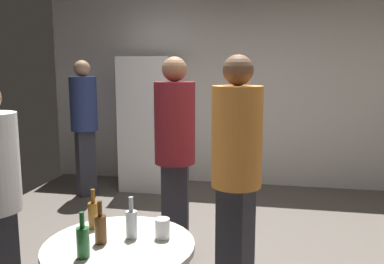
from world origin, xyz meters
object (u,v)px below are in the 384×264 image
Objects in this scene: refrigerator at (150,123)px; beer_bottle_green at (83,241)px; foreground_table at (120,262)px; beer_bottle_clear at (131,223)px; beer_bottle_brown at (101,228)px; beer_bottle_amber at (94,214)px; person_in_maroon_shirt at (175,144)px; plastic_cup_white at (163,228)px; person_in_orange_shirt at (236,162)px; person_in_navy_shirt at (84,118)px.

refrigerator is 7.83× the size of beer_bottle_green.
beer_bottle_clear reaches higher than foreground_table.
refrigerator reaches higher than beer_bottle_brown.
refrigerator is 7.83× the size of beer_bottle_amber.
beer_bottle_clear is 0.13× the size of person_in_maroon_shirt.
refrigerator is at bearing 108.03° from plastic_cup_white.
refrigerator reaches higher than beer_bottle_clear.
foreground_table is at bearing 7.49° from beer_bottle_brown.
plastic_cup_white is at bearing -8.49° from beer_bottle_amber.
beer_bottle_green is at bearing -78.21° from refrigerator.
person_in_orange_shirt is (0.55, 0.76, 0.39)m from foreground_table.
beer_bottle_clear reaches higher than plastic_cup_white.
beer_bottle_green is at bearing -10.90° from person_in_maroon_shirt.
beer_bottle_clear is 0.87m from person_in_orange_shirt.
person_in_navy_shirt reaches higher than beer_bottle_amber.
refrigerator reaches higher than beer_bottle_green.
beer_bottle_amber is 1.00× the size of beer_bottle_clear.
foreground_table is 0.28m from plastic_cup_white.
beer_bottle_green reaches higher than plastic_cup_white.
beer_bottle_brown is at bearing -10.63° from person_in_maroon_shirt.
beer_bottle_brown is 0.17m from beer_bottle_green.
person_in_orange_shirt is at bearing 37.46° from beer_bottle_amber.
beer_bottle_brown is at bearing -172.51° from foreground_table.
person_in_navy_shirt is 1.01× the size of person_in_orange_shirt.
beer_bottle_amber is 0.22m from beer_bottle_brown.
beer_bottle_green is at bearing -19.08° from person_in_navy_shirt.
beer_bottle_green is at bearing -137.98° from plastic_cup_white.
refrigerator is 7.83× the size of beer_bottle_clear.
refrigerator is at bearing 105.23° from beer_bottle_clear.
refrigerator is at bearing 101.79° from beer_bottle_green.
beer_bottle_green is 1.00× the size of beer_bottle_clear.
beer_bottle_clear is at bearing -14.53° from person_in_navy_shirt.
beer_bottle_amber is at bearing 106.67° from beer_bottle_green.
plastic_cup_white is at bearing 27.85° from foreground_table.
plastic_cup_white is 0.77m from person_in_orange_shirt.
beer_bottle_amber and beer_bottle_green have the same top height.
foreground_table is at bearing -7.09° from person_in_orange_shirt.
plastic_cup_white is 0.06× the size of person_in_orange_shirt.
foreground_table is 0.21m from beer_bottle_clear.
beer_bottle_brown is at bearing -11.08° from person_in_orange_shirt.
beer_bottle_green is 0.13× the size of person_in_orange_shirt.
person_in_navy_shirt reaches higher than beer_bottle_clear.
person_in_orange_shirt is (0.77, 0.59, 0.20)m from beer_bottle_amber.
person_in_navy_shirt is 2.97m from person_in_orange_shirt.
person_in_maroon_shirt is (0.09, 1.34, 0.20)m from beer_bottle_brown.
beer_bottle_amber is 0.99m from person_in_orange_shirt.
person_in_orange_shirt is (2.11, -2.08, -0.01)m from person_in_navy_shirt.
person_in_maroon_shirt is (1.55, -1.52, -0.00)m from person_in_navy_shirt.
beer_bottle_brown and beer_bottle_green have the same top height.
refrigerator reaches higher than person_in_orange_shirt.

